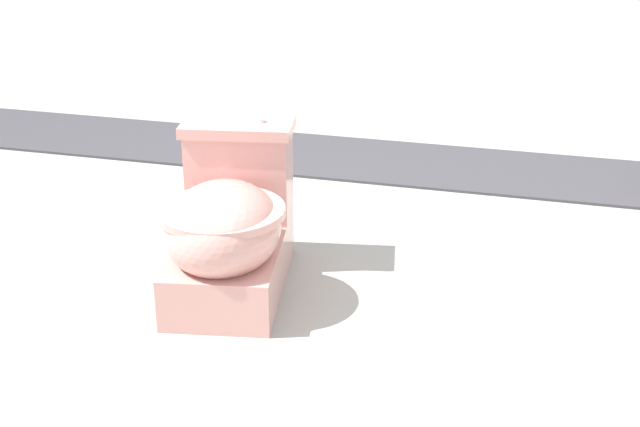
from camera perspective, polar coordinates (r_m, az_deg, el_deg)
name	(u,v)px	position (r m, az deg, el deg)	size (l,w,h in m)	color
ground_plane	(249,290)	(2.93, -4.57, -4.93)	(14.00, 14.00, 0.00)	#A8A59E
gravel_strip	(451,167)	(4.00, 8.39, 2.94)	(0.56, 8.00, 0.01)	#423F44
toilet	(229,227)	(2.85, -5.85, -0.89)	(0.68, 0.47, 0.52)	#E09E93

